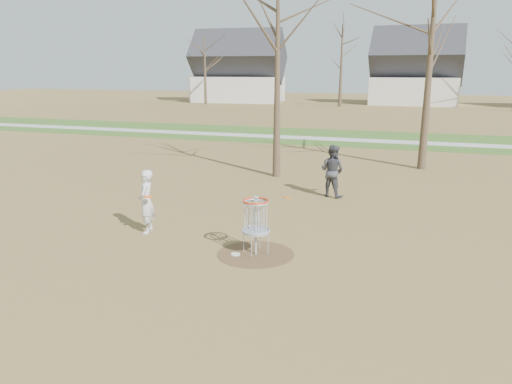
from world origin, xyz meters
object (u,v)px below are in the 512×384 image
Objects in this scene: player_throwing at (332,171)px; disc_grounded at (235,254)px; disc_golf_basket at (256,216)px; player_standing at (146,202)px.

player_throwing is 6.33m from disc_grounded.
disc_grounded is 1.01m from disc_golf_basket.
player_standing is at bearing 163.74° from disc_grounded.
player_standing is 1.24× the size of disc_golf_basket.
player_standing is 3.02m from disc_grounded.
player_throwing reaches higher than disc_grounded.
disc_grounded is at bearing 98.49° from player_throwing.
disc_grounded is (2.79, -0.81, -0.82)m from player_standing.
player_standing is 7.61× the size of disc_grounded.
player_throwing is 7.97× the size of disc_grounded.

